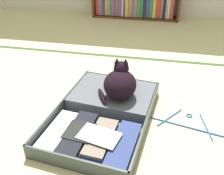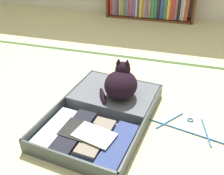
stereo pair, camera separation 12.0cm
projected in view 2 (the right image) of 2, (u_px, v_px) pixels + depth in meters
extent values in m
plane|color=#CBC089|center=(106.00, 124.00, 1.63)|extent=(10.00, 10.00, 0.00)
cube|color=#334F2B|center=(138.00, 58.00, 2.44)|extent=(4.80, 0.05, 0.00)
cube|color=#5D3119|center=(149.00, 18.00, 3.49)|extent=(1.12, 0.23, 0.02)
cube|color=#9A7056|center=(115.00, 1.00, 3.52)|extent=(0.02, 0.19, 0.32)
cube|color=#754D8A|center=(117.00, 0.00, 3.49)|extent=(0.04, 0.19, 0.36)
cube|color=#345188|center=(120.00, 1.00, 3.50)|extent=(0.02, 0.19, 0.34)
cube|color=gold|center=(121.00, 2.00, 3.50)|extent=(0.02, 0.19, 0.30)
cube|color=#998653|center=(124.00, 2.00, 3.49)|extent=(0.04, 0.19, 0.32)
cube|color=#457F60|center=(127.00, 1.00, 3.47)|extent=(0.03, 0.19, 0.35)
cube|color=slate|center=(129.00, 4.00, 3.48)|extent=(0.03, 0.19, 0.28)
cube|color=#AE3B3B|center=(131.00, 1.00, 3.45)|extent=(0.02, 0.19, 0.36)
cube|color=slate|center=(133.00, 2.00, 3.45)|extent=(0.02, 0.19, 0.34)
cube|color=#7F4E86|center=(135.00, 2.00, 3.44)|extent=(0.04, 0.19, 0.35)
cube|color=silver|center=(138.00, 2.00, 3.42)|extent=(0.02, 0.19, 0.34)
cube|color=navy|center=(140.00, 4.00, 3.43)|extent=(0.02, 0.19, 0.31)
cube|color=gold|center=(142.00, 3.00, 3.41)|extent=(0.04, 0.19, 0.34)
cube|color=#9D8451|center=(145.00, 2.00, 3.41)|extent=(0.04, 0.19, 0.35)
cube|color=#785898|center=(148.00, 4.00, 3.40)|extent=(0.03, 0.19, 0.31)
cube|color=#A0765E|center=(151.00, 4.00, 3.40)|extent=(0.04, 0.19, 0.31)
cube|color=#3B8651|center=(154.00, 3.00, 3.37)|extent=(0.04, 0.19, 0.35)
cube|color=#367F4F|center=(157.00, 3.00, 3.37)|extent=(0.03, 0.19, 0.34)
cube|color=#2B232E|center=(160.00, 4.00, 3.36)|extent=(0.03, 0.19, 0.33)
cube|color=#335192|center=(163.00, 4.00, 3.36)|extent=(0.04, 0.19, 0.33)
cube|color=#3C7962|center=(166.00, 6.00, 3.35)|extent=(0.04, 0.19, 0.30)
cube|color=gold|center=(169.00, 6.00, 3.34)|extent=(0.04, 0.19, 0.30)
cube|color=#C03E36|center=(172.00, 6.00, 3.33)|extent=(0.03, 0.19, 0.30)
cube|color=#BA393D|center=(175.00, 5.00, 3.31)|extent=(0.02, 0.19, 0.35)
cube|color=#A4735A|center=(177.00, 7.00, 3.33)|extent=(0.03, 0.19, 0.30)
cube|color=black|center=(179.00, 7.00, 3.31)|extent=(0.03, 0.19, 0.29)
cube|color=silver|center=(182.00, 7.00, 3.31)|extent=(0.02, 0.19, 0.30)
cube|color=silver|center=(184.00, 5.00, 3.28)|extent=(0.03, 0.19, 0.35)
cube|color=#B84429|center=(187.00, 8.00, 3.29)|extent=(0.04, 0.19, 0.29)
cube|color=#363E3E|center=(86.00, 141.00, 1.49)|extent=(0.62, 0.49, 0.01)
cube|color=#363E3E|center=(66.00, 162.00, 1.31)|extent=(0.57, 0.08, 0.09)
cube|color=#363E3E|center=(45.00, 123.00, 1.56)|extent=(0.06, 0.43, 0.09)
cube|color=#363E3E|center=(132.00, 150.00, 1.38)|extent=(0.06, 0.43, 0.09)
cube|color=#4B5359|center=(86.00, 140.00, 1.49)|extent=(0.60, 0.47, 0.01)
cube|color=#363E3E|center=(114.00, 102.00, 1.83)|extent=(0.62, 0.49, 0.01)
cube|color=#363E3E|center=(125.00, 83.00, 1.97)|extent=(0.57, 0.08, 0.09)
cube|color=#363E3E|center=(79.00, 88.00, 1.90)|extent=(0.06, 0.43, 0.09)
cube|color=#363E3E|center=(154.00, 106.00, 1.71)|extent=(0.06, 0.43, 0.09)
cube|color=#4B5359|center=(114.00, 101.00, 1.82)|extent=(0.60, 0.47, 0.01)
cylinder|color=black|center=(102.00, 118.00, 1.65)|extent=(0.55, 0.08, 0.02)
cube|color=#344C74|center=(56.00, 130.00, 1.54)|extent=(0.16, 0.36, 0.02)
cube|color=silver|center=(55.00, 127.00, 1.53)|extent=(0.17, 0.38, 0.02)
cube|color=slate|center=(77.00, 135.00, 1.50)|extent=(0.16, 0.34, 0.02)
cube|color=gray|center=(75.00, 131.00, 1.50)|extent=(0.15, 0.36, 0.01)
cube|color=black|center=(74.00, 131.00, 1.48)|extent=(0.15, 0.38, 0.02)
cube|color=#33487B|center=(95.00, 142.00, 1.45)|extent=(0.17, 0.38, 0.02)
cube|color=#354466|center=(95.00, 138.00, 1.45)|extent=(0.15, 0.31, 0.01)
cube|color=#75675A|center=(95.00, 136.00, 1.44)|extent=(0.15, 0.33, 0.02)
cube|color=gray|center=(117.00, 149.00, 1.41)|extent=(0.15, 0.32, 0.02)
cube|color=slate|center=(117.00, 146.00, 1.40)|extent=(0.15, 0.35, 0.02)
cube|color=navy|center=(118.00, 144.00, 1.39)|extent=(0.17, 0.38, 0.01)
cube|color=white|center=(94.00, 135.00, 1.42)|extent=(0.25, 0.19, 0.01)
cube|color=black|center=(76.00, 129.00, 1.47)|extent=(0.18, 0.18, 0.01)
cube|color=#53565D|center=(114.00, 96.00, 1.80)|extent=(0.59, 0.46, 0.08)
torus|color=white|center=(119.00, 93.00, 1.77)|extent=(0.11, 0.11, 0.01)
cylinder|color=black|center=(105.00, 79.00, 2.01)|extent=(0.02, 0.02, 0.09)
cylinder|color=black|center=(144.00, 88.00, 1.91)|extent=(0.02, 0.02, 0.09)
cube|color=yellow|center=(55.00, 154.00, 1.33)|extent=(0.04, 0.01, 0.03)
cube|color=white|center=(46.00, 151.00, 1.35)|extent=(0.04, 0.01, 0.03)
cube|color=red|center=(85.00, 170.00, 1.29)|extent=(0.03, 0.01, 0.03)
cube|color=yellow|center=(73.00, 162.00, 1.30)|extent=(0.03, 0.01, 0.02)
ellipsoid|color=black|center=(121.00, 85.00, 1.68)|extent=(0.23, 0.25, 0.18)
ellipsoid|color=black|center=(123.00, 85.00, 1.75)|extent=(0.15, 0.09, 0.10)
sphere|color=black|center=(123.00, 69.00, 1.68)|extent=(0.10, 0.10, 0.10)
cone|color=black|center=(127.00, 62.00, 1.64)|extent=(0.04, 0.04, 0.04)
cone|color=black|center=(119.00, 61.00, 1.65)|extent=(0.04, 0.04, 0.04)
sphere|color=yellow|center=(127.00, 66.00, 1.70)|extent=(0.02, 0.02, 0.02)
sphere|color=yellow|center=(121.00, 65.00, 1.71)|extent=(0.02, 0.02, 0.02)
ellipsoid|color=black|center=(103.00, 95.00, 1.70)|extent=(0.11, 0.18, 0.03)
cylinder|color=#295E93|center=(185.00, 131.00, 1.57)|extent=(0.44, 0.11, 0.01)
cylinder|color=#295E93|center=(170.00, 121.00, 1.65)|extent=(0.16, 0.20, 0.01)
cylinder|color=#295E93|center=(206.00, 132.00, 1.56)|extent=(0.06, 0.25, 0.01)
torus|color=#295E93|center=(190.00, 120.00, 1.66)|extent=(0.05, 0.05, 0.01)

